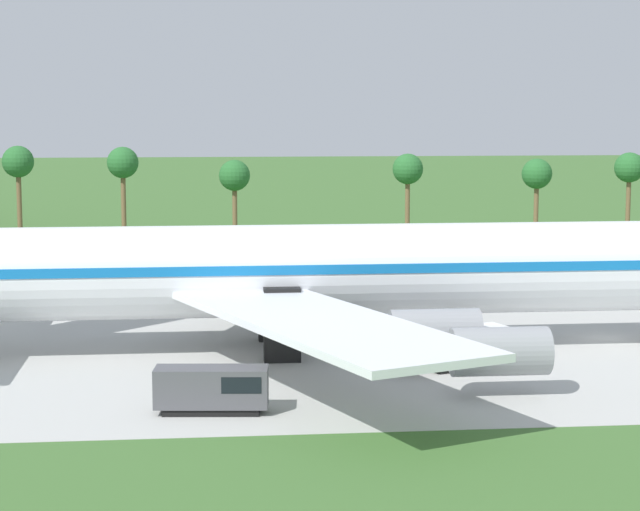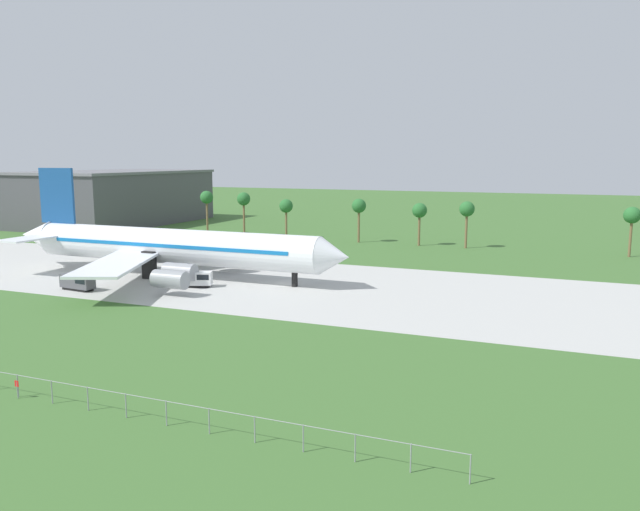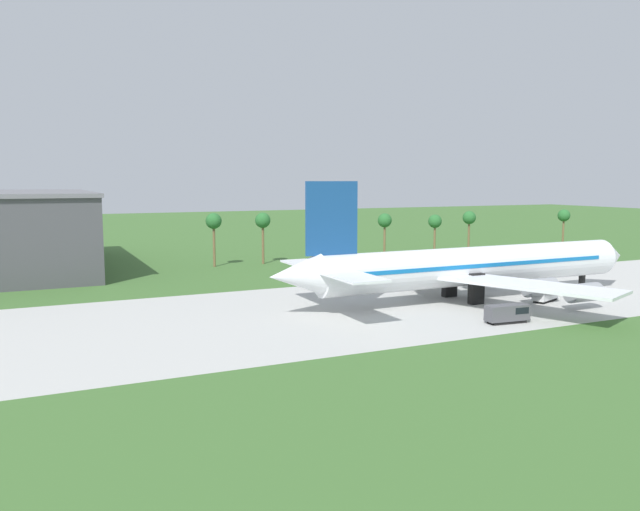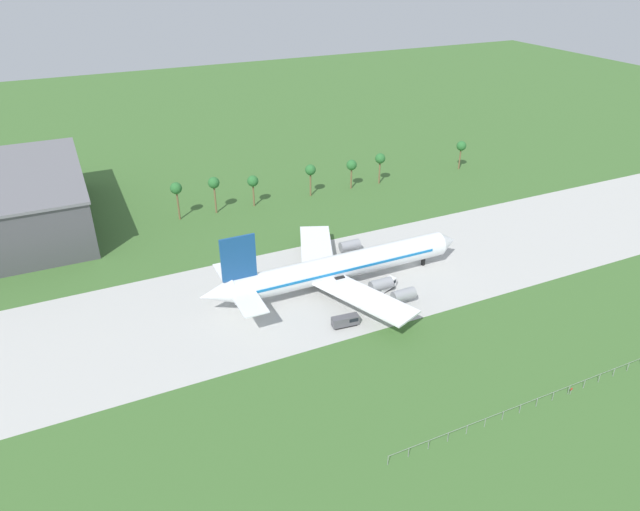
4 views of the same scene
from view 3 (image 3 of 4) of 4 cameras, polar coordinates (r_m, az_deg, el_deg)
name	(u,v)px [view 3 (image 3 of 4)]	position (r m, az deg, el deg)	size (l,w,h in m)	color
ground_plane	(563,288)	(121.46, 21.34, -2.80)	(600.00, 600.00, 0.00)	#3D662D
taxiway_strip	(563,288)	(121.45, 21.34, -2.79)	(320.00, 44.00, 0.02)	#B2B2AD
jet_airliner	(471,266)	(104.54, 13.62, -0.98)	(69.78, 53.24, 19.32)	white
baggage_tug	(508,313)	(89.44, 16.84, -5.07)	(6.33, 2.59, 2.54)	black
fuel_truck	(546,293)	(107.08, 19.95, -3.23)	(6.04, 3.95, 2.60)	black
terminal_building	(0,231)	(151.16, -27.20, 1.99)	(36.72, 61.20, 17.07)	#47474C
palm_tree_row	(387,221)	(160.48, 6.19, 3.15)	(110.12, 3.60, 12.17)	brown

